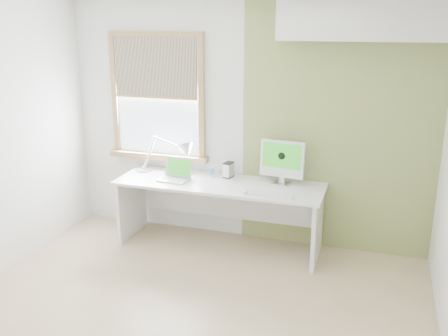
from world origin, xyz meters
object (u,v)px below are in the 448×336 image
at_px(desk, 221,198).
at_px(laptop, 176,174).
at_px(desk_lamp, 178,153).
at_px(external_drive, 228,170).
at_px(imac, 282,160).

distance_m(desk, laptop, 0.55).
relative_size(desk_lamp, external_drive, 4.44).
bearing_deg(desk, external_drive, 76.94).
bearing_deg(external_drive, desk_lamp, 177.22).
bearing_deg(imac, desk_lamp, 176.67).
distance_m(laptop, external_drive, 0.57).
relative_size(external_drive, imac, 0.35).
xyz_separation_m(desk_lamp, imac, (1.19, -0.07, 0.04)).
height_order(desk, desk_lamp, desk_lamp).
height_order(desk_lamp, laptop, desk_lamp).
height_order(laptop, imac, imac).
xyz_separation_m(desk_lamp, external_drive, (0.60, -0.03, -0.13)).
distance_m(desk_lamp, imac, 1.20).
bearing_deg(desk_lamp, laptop, -72.74).
xyz_separation_m(desk_lamp, laptop, (0.09, -0.28, -0.16)).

